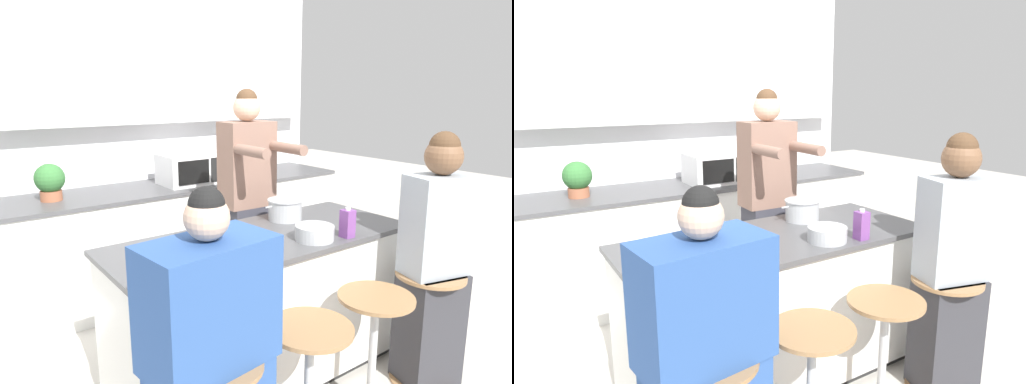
# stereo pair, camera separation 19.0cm
# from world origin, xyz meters

# --- Properties ---
(ground_plane) EXTENTS (16.00, 16.00, 0.00)m
(ground_plane) POSITION_xyz_m (0.00, 0.00, 0.00)
(ground_plane) COLOR beige
(wall_back) EXTENTS (3.95, 0.22, 2.70)m
(wall_back) POSITION_xyz_m (0.00, 1.88, 1.54)
(wall_back) COLOR white
(wall_back) RESTS_ON ground_plane
(back_counter) EXTENTS (3.67, 0.71, 0.93)m
(back_counter) POSITION_xyz_m (0.00, 1.54, 0.47)
(back_counter) COLOR white
(back_counter) RESTS_ON ground_plane
(kitchen_island) EXTENTS (1.84, 0.75, 0.90)m
(kitchen_island) POSITION_xyz_m (0.00, 0.00, 0.46)
(kitchen_island) COLOR black
(kitchen_island) RESTS_ON ground_plane
(bar_stool_center_right) EXTENTS (0.39, 0.39, 0.70)m
(bar_stool_center_right) POSITION_xyz_m (0.24, -0.64, 0.40)
(bar_stool_center_right) COLOR #997047
(bar_stool_center_right) RESTS_ON ground_plane
(bar_stool_rightmost) EXTENTS (0.39, 0.39, 0.70)m
(bar_stool_rightmost) POSITION_xyz_m (0.73, -0.63, 0.40)
(bar_stool_rightmost) COLOR #997047
(bar_stool_rightmost) RESTS_ON ground_plane
(person_cooking) EXTENTS (0.38, 0.56, 1.75)m
(person_cooking) POSITION_xyz_m (0.29, 0.57, 0.88)
(person_cooking) COLOR #383842
(person_cooking) RESTS_ON ground_plane
(person_wrapped_blanket) EXTENTS (0.53, 0.34, 1.40)m
(person_wrapped_blanket) POSITION_xyz_m (-0.75, -0.63, 0.66)
(person_wrapped_blanket) COLOR #2D5193
(person_wrapped_blanket) RESTS_ON ground_plane
(person_seated_near) EXTENTS (0.42, 0.34, 1.52)m
(person_seated_near) POSITION_xyz_m (0.76, -0.63, 0.71)
(person_seated_near) COLOR #333338
(person_seated_near) RESTS_ON ground_plane
(cooking_pot) EXTENTS (0.32, 0.23, 0.14)m
(cooking_pot) POSITION_xyz_m (0.32, 0.19, 0.97)
(cooking_pot) COLOR #B7BABC
(cooking_pot) RESTS_ON kitchen_island
(fruit_bowl) EXTENTS (0.23, 0.23, 0.06)m
(fruit_bowl) POSITION_xyz_m (-0.68, -0.00, 0.93)
(fruit_bowl) COLOR silver
(fruit_bowl) RESTS_ON kitchen_island
(mixing_bowl_steel) EXTENTS (0.22, 0.22, 0.08)m
(mixing_bowl_steel) POSITION_xyz_m (0.19, -0.23, 0.95)
(mixing_bowl_steel) COLOR #B7BABC
(mixing_bowl_steel) RESTS_ON kitchen_island
(coffee_cup_near) EXTENTS (0.11, 0.07, 0.09)m
(coffee_cup_near) POSITION_xyz_m (-0.24, -0.15, 0.95)
(coffee_cup_near) COLOR #4C7099
(coffee_cup_near) RESTS_ON kitchen_island
(banana_bunch) EXTENTS (0.15, 0.11, 0.05)m
(banana_bunch) POSITION_xyz_m (-0.57, -0.24, 0.93)
(banana_bunch) COLOR yellow
(banana_bunch) RESTS_ON kitchen_island
(juice_carton) EXTENTS (0.07, 0.07, 0.18)m
(juice_carton) POSITION_xyz_m (0.38, -0.30, 0.99)
(juice_carton) COLOR #7A428E
(juice_carton) RESTS_ON kitchen_island
(microwave) EXTENTS (0.47, 0.37, 0.26)m
(microwave) POSITION_xyz_m (0.31, 1.49, 1.07)
(microwave) COLOR white
(microwave) RESTS_ON back_counter
(potted_plant) EXTENTS (0.22, 0.22, 0.28)m
(potted_plant) POSITION_xyz_m (-0.81, 1.54, 1.08)
(potted_plant) COLOR #A86042
(potted_plant) RESTS_ON back_counter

